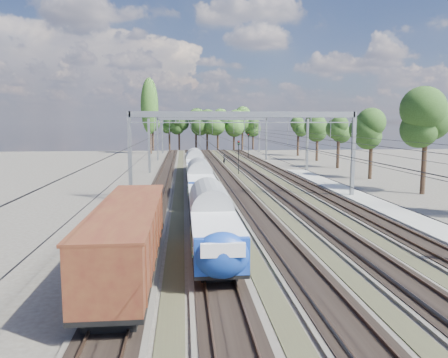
{
  "coord_description": "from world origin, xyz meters",
  "views": [
    {
      "loc": [
        -6.19,
        -14.07,
        7.88
      ],
      "look_at": [
        -2.54,
        24.99,
        2.8
      ],
      "focal_mm": 35.0,
      "sensor_mm": 36.0,
      "label": 1
    }
  ],
  "objects": [
    {
      "name": "track_bed",
      "position": [
        -0.0,
        45.0,
        0.1
      ],
      "size": [
        21.0,
        130.0,
        0.34
      ],
      "color": "#47423A",
      "rests_on": "ground"
    },
    {
      "name": "emu_train",
      "position": [
        -4.5,
        32.15,
        2.27
      ],
      "size": [
        2.64,
        55.99,
        3.86
      ],
      "color": "black",
      "rests_on": "ground"
    },
    {
      "name": "catenary",
      "position": [
        0.33,
        52.69,
        6.4
      ],
      "size": [
        25.65,
        130.0,
        9.0
      ],
      "color": "gray",
      "rests_on": "ground"
    },
    {
      "name": "worker",
      "position": [
        1.61,
        68.87,
        0.91
      ],
      "size": [
        0.67,
        0.79,
        1.83
      ],
      "primitive_type": "imported",
      "rotation": [
        0.0,
        0.0,
        1.99
      ],
      "color": "black",
      "rests_on": "ground"
    },
    {
      "name": "signal_near",
      "position": [
        2.23,
        52.02,
        3.25
      ],
      "size": [
        0.36,
        0.34,
        5.14
      ],
      "rotation": [
        0.0,
        0.0,
        -0.34
      ],
      "color": "black",
      "rests_on": "ground"
    },
    {
      "name": "freight_boxcar",
      "position": [
        -9.0,
        7.66,
        2.23
      ],
      "size": [
        2.93,
        14.16,
        3.65
      ],
      "color": "black",
      "rests_on": "ground"
    },
    {
      "name": "ground",
      "position": [
        0.0,
        0.0,
        0.0
      ],
      "size": [
        220.0,
        220.0,
        0.0
      ],
      "primitive_type": "plane",
      "color": "#47423A",
      "rests_on": "ground"
    },
    {
      "name": "poplar",
      "position": [
        -14.5,
        98.0,
        11.89
      ],
      "size": [
        4.4,
        4.4,
        19.04
      ],
      "color": "black",
      "rests_on": "ground"
    },
    {
      "name": "signal_far",
      "position": [
        7.9,
        79.76,
        3.45
      ],
      "size": [
        0.36,
        0.33,
        5.45
      ],
      "rotation": [
        0.0,
        0.0,
        -0.15
      ],
      "color": "black",
      "rests_on": "ground"
    },
    {
      "name": "tree_belt",
      "position": [
        7.45,
        92.52,
        8.31
      ],
      "size": [
        40.65,
        97.67,
        11.94
      ],
      "color": "black",
      "rests_on": "ground"
    },
    {
      "name": "platform",
      "position": [
        12.0,
        20.0,
        0.15
      ],
      "size": [
        3.0,
        70.0,
        0.3
      ],
      "primitive_type": "cube",
      "color": "gray",
      "rests_on": "ground"
    }
  ]
}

